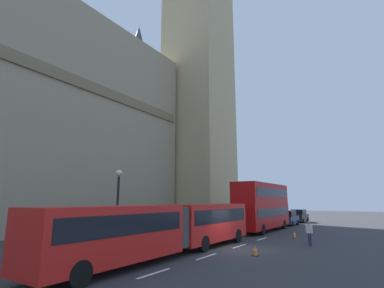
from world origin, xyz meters
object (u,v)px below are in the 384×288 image
object	(u,v)px
double_decker_bus	(262,205)
traffic_cone_west	(255,251)
articulated_bus	(170,225)
sedan_lead	(288,218)
sedan_trailing	(299,216)
pedestrian_near_cones	(309,232)
street_lamp	(118,202)
traffic_cone_middle	(295,234)

from	to	relation	value
double_decker_bus	traffic_cone_west	bearing A→B (deg)	-162.63
articulated_bus	sedan_lead	bearing A→B (deg)	-0.50
articulated_bus	sedan_trailing	distance (m)	31.23
articulated_bus	double_decker_bus	bearing A→B (deg)	0.01
double_decker_bus	pedestrian_near_cones	bearing A→B (deg)	-142.03
articulated_bus	traffic_cone_west	bearing A→B (deg)	-58.11
sedan_trailing	double_decker_bus	bearing A→B (deg)	179.22
street_lamp	articulated_bus	bearing A→B (deg)	-89.70
sedan_lead	street_lamp	world-z (taller)	street_lamp
pedestrian_near_cones	street_lamp	bearing A→B (deg)	128.14
traffic_cone_middle	pedestrian_near_cones	world-z (taller)	pedestrian_near_cones
traffic_cone_middle	street_lamp	distance (m)	15.28
street_lamp	sedan_trailing	bearing A→B (deg)	-8.57
sedan_lead	traffic_cone_middle	world-z (taller)	sedan_lead
double_decker_bus	pedestrian_near_cones	distance (m)	10.16
articulated_bus	traffic_cone_middle	size ratio (longest dim) A/B	29.46
street_lamp	pedestrian_near_cones	size ratio (longest dim) A/B	3.12
double_decker_bus	street_lamp	size ratio (longest dim) A/B	2.06
articulated_bus	street_lamp	distance (m)	4.69
articulated_bus	double_decker_bus	world-z (taller)	double_decker_bus
sedan_lead	traffic_cone_west	bearing A→B (deg)	-169.81
articulated_bus	sedan_trailing	xyz separation A→B (m)	(31.22, -0.20, -0.83)
double_decker_bus	articulated_bus	bearing A→B (deg)	-179.99
articulated_bus	sedan_trailing	world-z (taller)	articulated_bus
double_decker_bus	sedan_trailing	distance (m)	15.10
double_decker_bus	traffic_cone_west	distance (m)	14.44
traffic_cone_middle	street_lamp	size ratio (longest dim) A/B	0.11
double_decker_bus	pedestrian_near_cones	xyz separation A→B (m)	(-7.88, -6.15, -1.80)
traffic_cone_middle	sedan_lead	bearing A→B (deg)	16.98
street_lamp	pedestrian_near_cones	distance (m)	13.72
double_decker_bus	traffic_cone_middle	bearing A→B (deg)	-133.76
sedan_trailing	traffic_cone_middle	world-z (taller)	sedan_trailing
sedan_trailing	pedestrian_near_cones	distance (m)	23.64
double_decker_bus	traffic_cone_middle	xyz separation A→B (m)	(-3.95, -4.13, -2.43)
street_lamp	double_decker_bus	bearing A→B (deg)	-15.49
sedan_trailing	street_lamp	size ratio (longest dim) A/B	0.83
sedan_lead	traffic_cone_middle	size ratio (longest dim) A/B	7.59
traffic_cone_middle	street_lamp	world-z (taller)	street_lamp
traffic_cone_middle	street_lamp	bearing A→B (deg)	144.94
sedan_lead	traffic_cone_middle	xyz separation A→B (m)	(-12.79, -3.91, -0.63)
sedan_trailing	pedestrian_near_cones	world-z (taller)	sedan_trailing
articulated_bus	sedan_lead	world-z (taller)	articulated_bus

